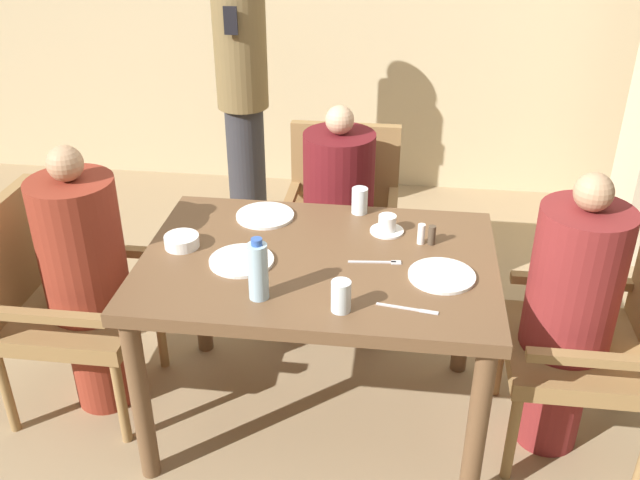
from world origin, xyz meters
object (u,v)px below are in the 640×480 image
(bowl_small, at_px, (182,241))
(diner_in_right_chair, at_px, (568,315))
(diner_in_far_chair, at_px, (338,217))
(plate_main_left, at_px, (265,216))
(teacup_with_saucer, at_px, (387,225))
(chair_far_side, at_px, (341,215))
(standing_host, at_px, (242,86))
(glass_tall_near, at_px, (341,296))
(diner_in_left_chair, at_px, (87,280))
(chair_right_side, at_px, (605,337))
(chair_left_side, at_px, (56,296))
(plate_dessert_center, at_px, (442,276))
(glass_tall_mid, at_px, (360,201))
(plate_main_right, at_px, (242,261))
(water_bottle, at_px, (258,270))

(bowl_small, bearing_deg, diner_in_right_chair, -0.77)
(diner_in_far_chair, distance_m, plate_main_left, 0.52)
(diner_in_far_chair, height_order, teacup_with_saucer, diner_in_far_chair)
(diner_in_right_chair, bearing_deg, chair_far_side, 136.93)
(standing_host, relative_size, glass_tall_near, 15.67)
(diner_in_far_chair, bearing_deg, diner_in_left_chair, -142.08)
(teacup_with_saucer, distance_m, bowl_small, 0.78)
(diner_in_far_chair, relative_size, diner_in_right_chair, 0.96)
(chair_far_side, bearing_deg, plate_main_left, -114.77)
(chair_right_side, relative_size, plate_main_left, 3.88)
(chair_left_side, relative_size, plate_dessert_center, 3.88)
(diner_in_left_chair, bearing_deg, chair_far_side, 43.07)
(teacup_with_saucer, relative_size, glass_tall_mid, 1.22)
(diner_in_far_chair, xyz_separation_m, standing_host, (-0.62, 0.83, 0.34))
(plate_main_right, height_order, bowl_small, bowl_small)
(diner_in_left_chair, xyz_separation_m, bowl_small, (0.39, 0.02, 0.19))
(plate_main_right, bearing_deg, plate_main_left, 87.65)
(diner_in_right_chair, height_order, plate_main_right, diner_in_right_chair)
(chair_right_side, xyz_separation_m, standing_host, (-1.67, 1.54, 0.40))
(chair_left_side, distance_m, glass_tall_mid, 1.26)
(diner_in_far_chair, relative_size, teacup_with_saucer, 8.36)
(plate_main_right, relative_size, water_bottle, 1.06)
(diner_in_left_chair, relative_size, chair_right_side, 1.26)
(diner_in_left_chair, height_order, glass_tall_mid, diner_in_left_chair)
(diner_in_right_chair, relative_size, bowl_small, 8.81)
(chair_right_side, height_order, bowl_small, chair_right_side)
(chair_right_side, height_order, plate_main_right, chair_right_side)
(chair_left_side, xyz_separation_m, plate_dessert_center, (1.49, -0.07, 0.26))
(diner_in_left_chair, bearing_deg, glass_tall_mid, 20.50)
(plate_main_right, xyz_separation_m, glass_tall_near, (0.38, -0.25, 0.05))
(plate_dessert_center, xyz_separation_m, teacup_with_saucer, (-0.20, 0.31, 0.02))
(standing_host, distance_m, plate_main_right, 1.65)
(plate_main_right, xyz_separation_m, bowl_small, (-0.24, 0.08, 0.02))
(chair_right_side, bearing_deg, glass_tall_near, -161.20)
(chair_left_side, relative_size, plate_main_left, 3.88)
(glass_tall_near, bearing_deg, diner_in_right_chair, 21.86)
(chair_far_side, height_order, teacup_with_saucer, chair_far_side)
(chair_left_side, distance_m, water_bottle, 0.99)
(diner_in_left_chair, bearing_deg, diner_in_right_chair, 0.00)
(diner_in_far_chair, relative_size, chair_right_side, 1.21)
(plate_dessert_center, bearing_deg, glass_tall_mid, 125.16)
(bowl_small, relative_size, glass_tall_mid, 1.21)
(chair_left_side, distance_m, standing_host, 1.65)
(diner_in_far_chair, bearing_deg, chair_far_side, 90.00)
(chair_left_side, bearing_deg, water_bottle, -17.35)
(diner_in_far_chair, height_order, plate_dessert_center, diner_in_far_chair)
(standing_host, bearing_deg, plate_dessert_center, -56.64)
(plate_dessert_center, bearing_deg, diner_in_far_chair, 119.39)
(chair_left_side, distance_m, teacup_with_saucer, 1.33)
(chair_left_side, xyz_separation_m, plate_main_right, (0.78, -0.06, 0.26))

